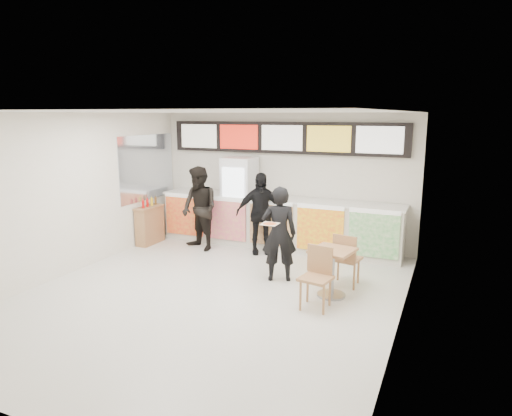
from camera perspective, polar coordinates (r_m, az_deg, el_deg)
The scene contains 15 objects.
floor at distance 7.76m, azimuth -5.78°, elevation -10.87°, with size 7.00×7.00×0.00m, color beige.
ceiling at distance 7.17m, azimuth -6.28°, elevation 11.86°, with size 7.00×7.00×0.00m, color white.
wall_back at distance 10.46m, azimuth 3.47°, elevation 3.58°, with size 6.00×6.00×0.00m, color silver.
wall_left at distance 9.16m, azimuth -22.59°, elevation 1.55°, with size 7.00×7.00×0.00m, color silver.
wall_right at distance 6.42m, azimuth 17.99°, elevation -2.11°, with size 7.00×7.00×0.00m, color silver.
service_counter at distance 10.26m, azimuth 2.62°, elevation -1.85°, with size 5.56×0.77×1.14m.
menu_board at distance 10.29m, azimuth 3.36°, elevation 8.76°, with size 5.50×0.14×0.70m.
drinks_fridge at distance 10.55m, azimuth -2.08°, elevation 0.91°, with size 0.70×0.67×2.00m.
mirror_panel at distance 10.94m, azimuth -13.41°, elevation 4.96°, with size 0.01×2.00×1.50m, color #B2B7BF.
customer_main at distance 8.17m, azimuth 2.90°, elevation -3.26°, with size 0.63×0.41×1.73m, color black.
customer_left at distance 10.10m, azimuth -7.06°, elevation -0.08°, with size 0.90×0.70×1.85m, color black.
customer_mid at distance 9.77m, azimuth 0.51°, elevation -0.67°, with size 1.03×0.43×1.76m, color black.
pizza_slice at distance 7.69m, azimuth 1.73°, elevation -1.94°, with size 0.36×0.36×0.02m.
cafe_table at distance 7.64m, azimuth 9.50°, elevation -6.88°, with size 0.75×1.69×0.96m.
condiment_ledge at distance 10.87m, azimuth -13.13°, elevation -2.03°, with size 0.32×0.79×1.05m.
Camera 1 is at (3.55, -6.23, 2.96)m, focal length 32.00 mm.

